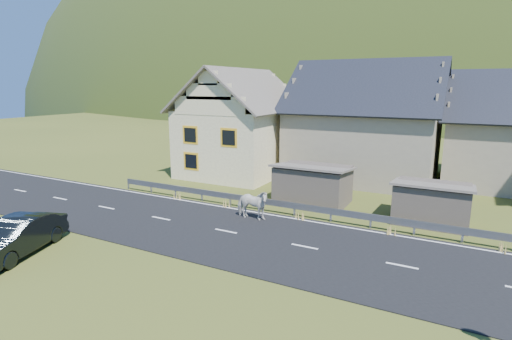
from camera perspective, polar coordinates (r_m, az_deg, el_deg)
The scene contains 12 objects.
ground at distance 17.67m, azimuth 6.96°, elevation -10.93°, with size 160.00×160.00×0.00m, color #384118.
road at distance 17.66m, azimuth 6.96°, elevation -10.87°, with size 60.00×7.00×0.04m, color black.
lane_markings at distance 17.65m, azimuth 6.96°, elevation -10.79°, with size 60.00×6.60×0.01m, color silver.
guardrail at distance 20.75m, azimuth 10.66°, elevation -5.86°, with size 28.10×0.09×0.75m.
shed_left at distance 23.78m, azimuth 8.13°, elevation -2.12°, with size 4.30×3.30×2.40m, color brown.
shed_right at distance 22.09m, azimuth 23.78°, elevation -4.42°, with size 3.80×2.90×2.20m, color brown.
house_cream at distance 31.54m, azimuth -2.13°, elevation 7.47°, with size 7.80×9.80×8.30m.
house_stone_a at distance 31.07m, azimuth 15.45°, elevation 7.49°, with size 10.80×9.80×8.90m.
mountain at distance 197.10m, azimuth 27.33°, elevation 2.88°, with size 440.00×280.00×260.00m, color #273410.
conifer_patch at distance 139.18m, azimuth 1.97°, elevation 11.69°, with size 76.00×50.00×28.00m, color black.
horse at distance 20.66m, azimuth -0.57°, elevation -4.90°, with size 1.91×0.87×1.62m, color silver.
car at distance 19.35m, azimuth -30.98°, elevation -8.17°, with size 1.60×4.58×1.51m, color black.
Camera 1 is at (5.66, -15.26, 6.87)m, focal length 28.00 mm.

